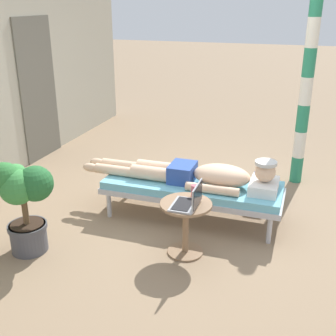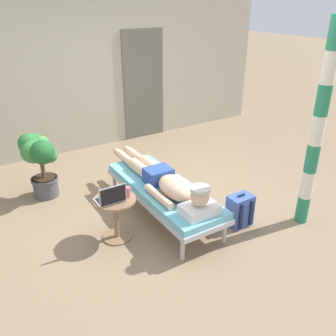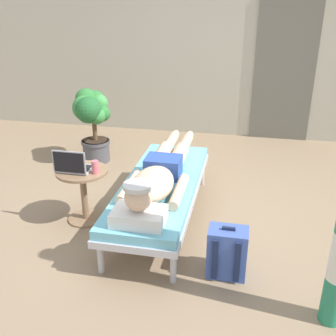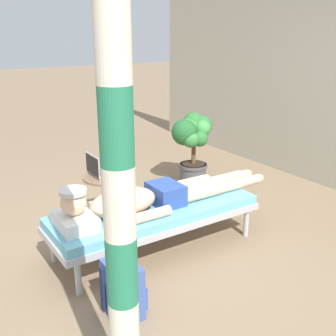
# 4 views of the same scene
# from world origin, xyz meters

# --- Properties ---
(ground_plane) EXTENTS (40.00, 40.00, 0.00)m
(ground_plane) POSITION_xyz_m (0.00, 0.00, 0.00)
(ground_plane) COLOR #8C7256
(lounge_chair) EXTENTS (0.68, 1.93, 0.42)m
(lounge_chair) POSITION_xyz_m (-0.11, -0.10, 0.35)
(lounge_chair) COLOR #B7B7BC
(lounge_chair) RESTS_ON ground
(person_reclining) EXTENTS (0.53, 2.17, 0.33)m
(person_reclining) POSITION_xyz_m (-0.11, -0.19, 0.52)
(person_reclining) COLOR white
(person_reclining) RESTS_ON lounge_chair
(side_table) EXTENTS (0.48, 0.48, 0.52)m
(side_table) POSITION_xyz_m (-0.82, -0.24, 0.36)
(side_table) COLOR #8C6B4C
(side_table) RESTS_ON ground
(laptop) EXTENTS (0.31, 0.24, 0.23)m
(laptop) POSITION_xyz_m (-0.88, -0.29, 0.58)
(laptop) COLOR #A5A8AD
(laptop) RESTS_ON side_table
(drink_glass) EXTENTS (0.06, 0.06, 0.12)m
(drink_glass) POSITION_xyz_m (-0.67, -0.27, 0.58)
(drink_glass) COLOR #D86672
(drink_glass) RESTS_ON side_table
(backpack) EXTENTS (0.30, 0.26, 0.42)m
(backpack) POSITION_xyz_m (0.57, -0.78, 0.20)
(backpack) COLOR #3F59A5
(backpack) RESTS_ON ground
(potted_plant) EXTENTS (0.47, 0.59, 0.93)m
(potted_plant) POSITION_xyz_m (-1.28, 1.18, 0.60)
(potted_plant) COLOR #4C4C51
(potted_plant) RESTS_ON ground
(porch_post) EXTENTS (0.15, 0.15, 2.41)m
(porch_post) POSITION_xyz_m (1.29, -1.14, 1.20)
(porch_post) COLOR #267F59
(porch_post) RESTS_ON ground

